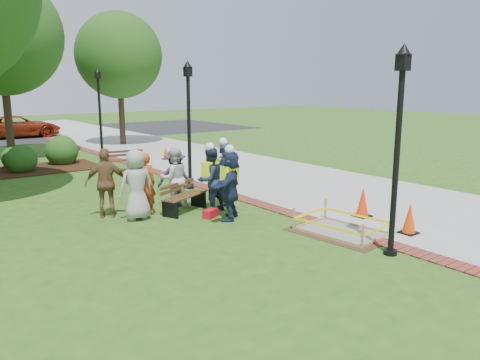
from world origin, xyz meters
TOP-DOWN VIEW (x-y plane):
  - ground at (0.00, 0.00)m, footprint 100.00×100.00m
  - sidewalk at (5.00, 10.00)m, footprint 6.00×60.00m
  - brick_edging at (1.75, 10.00)m, footprint 0.50×60.00m
  - mulch_bed at (-3.00, 12.00)m, footprint 7.00×3.00m
  - parking_lot at (0.00, 27.00)m, footprint 36.00×12.00m
  - wet_concrete_pad at (1.58, -1.41)m, footprint 1.96×2.49m
  - bench_near at (-0.46, 2.49)m, footprint 1.59×1.04m
  - bench_far at (0.82, 9.33)m, footprint 1.63×0.78m
  - cone_front at (2.76, -2.44)m, footprint 0.39×0.39m
  - cone_back at (3.06, -0.84)m, footprint 0.42×0.42m
  - cone_far at (3.61, 11.09)m, footprint 0.35×0.35m
  - toolbox at (-0.19, 1.59)m, footprint 0.50×0.40m
  - lamp_near at (1.25, -3.00)m, footprint 0.28×0.28m
  - lamp_mid at (1.25, 5.00)m, footprint 0.28×0.28m
  - lamp_far at (1.25, 13.00)m, footprint 0.28×0.28m
  - tree_back at (-2.13, 15.85)m, footprint 5.56×5.56m
  - tree_right at (4.37, 17.78)m, footprint 4.91×4.91m
  - shrub_c at (-2.58, 11.72)m, footprint 1.20×1.20m
  - shrub_d at (-0.71, 12.65)m, footprint 1.41×1.41m
  - shrub_e at (-2.63, 13.12)m, footprint 0.95×0.95m
  - casual_person_a at (-1.81, 2.62)m, footprint 0.60×0.40m
  - casual_person_b at (-1.47, 2.86)m, footprint 0.60×0.45m
  - casual_person_c at (-0.47, 3.01)m, footprint 0.62×0.46m
  - casual_person_d at (-2.35, 3.28)m, footprint 0.70×0.59m
  - casual_person_e at (-0.30, 3.24)m, footprint 0.63×0.60m
  - hivis_worker_a at (0.13, 1.17)m, footprint 0.69×0.67m
  - hivis_worker_b at (0.69, 2.23)m, footprint 0.71×0.60m
  - hivis_worker_c at (0.16, 2.11)m, footprint 0.64×0.48m
  - parked_car_c at (0.32, 25.49)m, footprint 2.23×4.94m

SIDE VIEW (x-z plane):
  - ground at x=0.00m, z-range 0.00..0.00m
  - shrub_c at x=-2.58m, z-range -0.60..0.60m
  - shrub_d at x=-0.71m, z-range -0.70..0.70m
  - shrub_e at x=-2.63m, z-range -0.48..0.48m
  - parked_car_c at x=0.32m, z-range -0.80..0.80m
  - parking_lot at x=0.00m, z-range 0.00..0.01m
  - sidewalk at x=5.00m, z-range 0.00..0.02m
  - brick_edging at x=1.75m, z-range 0.00..0.03m
  - mulch_bed at x=-3.00m, z-range -0.01..0.04m
  - toolbox at x=-0.19m, z-range 0.00..0.22m
  - wet_concrete_pad at x=1.58m, z-range -0.04..0.51m
  - bench_near at x=-0.46m, z-range -0.15..0.67m
  - bench_far at x=0.82m, z-range -0.15..0.70m
  - cone_far at x=3.61m, z-range -0.01..0.67m
  - cone_front at x=2.76m, z-range -0.01..0.76m
  - cone_back at x=3.06m, z-range -0.01..0.81m
  - casual_person_e at x=-0.30m, z-range 0.00..1.66m
  - casual_person_b at x=-1.47m, z-range 0.00..1.71m
  - casual_person_c at x=-0.47m, z-range 0.00..1.75m
  - casual_person_a at x=-1.81m, z-range 0.00..1.85m
  - casual_person_d at x=-2.35m, z-range 0.00..1.85m
  - hivis_worker_c at x=0.16m, z-range -0.01..1.93m
  - hivis_worker_a at x=0.13m, z-range -0.01..1.96m
  - hivis_worker_b at x=0.69m, z-range -0.02..2.01m
  - lamp_near at x=1.25m, z-range 0.35..4.61m
  - lamp_mid at x=1.25m, z-range 0.35..4.61m
  - lamp_far at x=1.25m, z-range 0.35..4.61m
  - tree_right at x=4.37m, z-range 1.33..8.92m
  - tree_back at x=-2.13m, z-range 1.47..9.99m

